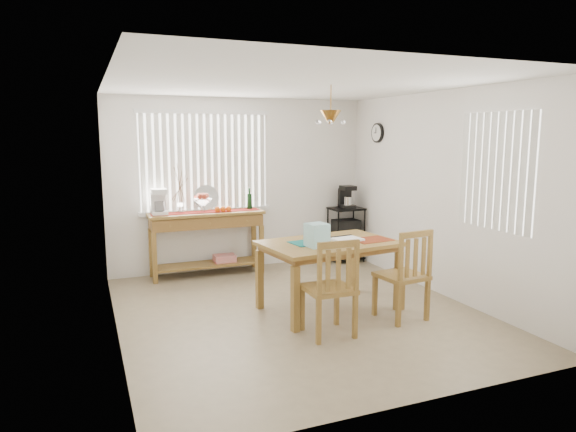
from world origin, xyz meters
name	(u,v)px	position (x,y,z in m)	size (l,w,h in m)	color
ground	(298,312)	(0.00, 0.00, -0.01)	(4.00, 4.50, 0.01)	gray
room_shell	(298,167)	(0.00, 0.02, 1.69)	(4.20, 4.70, 2.70)	white
sideboard	(207,228)	(-0.59, 2.00, 0.70)	(1.67, 0.47, 0.94)	olive
sideboard_items	(188,203)	(-0.87, 2.01, 1.09)	(1.59, 0.40, 0.72)	maroon
wire_cart	(346,229)	(1.70, 1.99, 0.53)	(0.52, 0.41, 0.88)	black
cart_items	(346,197)	(1.70, 2.00, 1.05)	(0.21, 0.25, 0.36)	black
dining_table	(329,249)	(0.38, -0.04, 0.72)	(1.64, 1.17, 0.82)	olive
table_items	(325,236)	(0.25, -0.19, 0.92)	(1.23, 0.54, 0.26)	#126764
chair_left	(330,288)	(0.03, -0.79, 0.50)	(0.48, 0.48, 1.03)	olive
chair_right	(404,275)	(1.01, -0.66, 0.51)	(0.53, 0.53, 1.03)	olive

